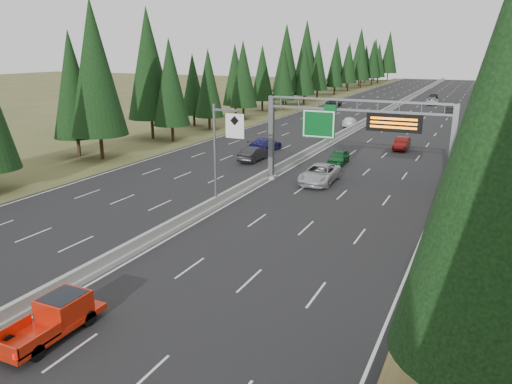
{
  "coord_description": "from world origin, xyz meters",
  "views": [
    {
      "loc": [
        18.66,
        -7.38,
        12.03
      ],
      "look_at": [
        5.81,
        20.0,
        3.31
      ],
      "focal_mm": 35.0,
      "sensor_mm": 36.0,
      "label": 1
    }
  ],
  "objects": [
    {
      "name": "shoulder_left",
      "position": [
        -17.8,
        80.0,
        0.03
      ],
      "size": [
        3.6,
        260.0,
        0.06
      ],
      "primitive_type": "cube",
      "color": "#444922",
      "rests_on": "ground"
    },
    {
      "name": "shoulder_right",
      "position": [
        17.8,
        80.0,
        0.03
      ],
      "size": [
        3.6,
        260.0,
        0.06
      ],
      "primitive_type": "cube",
      "color": "olive",
      "rests_on": "ground"
    },
    {
      "name": "tree_row_left",
      "position": [
        -22.09,
        78.77,
        8.94
      ],
      "size": [
        11.32,
        245.93,
        18.86
      ],
      "color": "black",
      "rests_on": "ground"
    },
    {
      "name": "median_barrier",
      "position": [
        0.0,
        80.0,
        0.41
      ],
      "size": [
        0.7,
        260.0,
        0.85
      ],
      "color": "gray",
      "rests_on": "road"
    },
    {
      "name": "car_ahead_white",
      "position": [
        6.62,
        109.66,
        0.85
      ],
      "size": [
        2.93,
        5.68,
        1.53
      ],
      "primitive_type": "imported",
      "rotation": [
        0.0,
        0.0,
        0.07
      ],
      "color": "silver",
      "rests_on": "road"
    },
    {
      "name": "car_ahead_dkred",
      "position": [
        9.2,
        54.88,
        0.82
      ],
      "size": [
        1.63,
        4.5,
        1.48
      ],
      "primitive_type": "imported",
      "rotation": [
        0.0,
        0.0,
        0.02
      ],
      "color": "#630F0E",
      "rests_on": "road"
    },
    {
      "name": "car_ahead_green",
      "position": [
        4.39,
        44.0,
        0.8
      ],
      "size": [
        1.83,
        4.27,
        1.44
      ],
      "primitive_type": "imported",
      "rotation": [
        0.0,
        0.0,
        0.03
      ],
      "color": "#135725",
      "rests_on": "road"
    },
    {
      "name": "car_onc_white",
      "position": [
        -1.5,
        70.68,
        0.88
      ],
      "size": [
        2.34,
        4.84,
        1.59
      ],
      "primitive_type": "imported",
      "rotation": [
        0.0,
        0.0,
        3.24
      ],
      "color": "white",
      "rests_on": "road"
    },
    {
      "name": "red_pickup",
      "position": [
        2.69,
        6.4,
        0.97
      ],
      "size": [
        1.77,
        4.94,
        1.61
      ],
      "color": "black",
      "rests_on": "road"
    },
    {
      "name": "car_onc_far",
      "position": [
        -12.1,
        97.32,
        0.89
      ],
      "size": [
        3.28,
        6.1,
        1.63
      ],
      "primitive_type": "imported",
      "rotation": [
        0.0,
        0.0,
        3.24
      ],
      "color": "black",
      "rests_on": "road"
    },
    {
      "name": "sign_gantry",
      "position": [
        8.92,
        34.88,
        5.27
      ],
      "size": [
        16.75,
        0.98,
        7.8
      ],
      "color": "slate",
      "rests_on": "road"
    },
    {
      "name": "hov_sign_pole",
      "position": [
        0.58,
        24.97,
        4.72
      ],
      "size": [
        2.8,
        0.5,
        8.0
      ],
      "color": "slate",
      "rests_on": "road"
    },
    {
      "name": "silver_minivan",
      "position": [
        5.03,
        35.52,
        0.92
      ],
      "size": [
        2.89,
        6.08,
        1.68
      ],
      "primitive_type": "imported",
      "rotation": [
        0.0,
        0.0,
        0.02
      ],
      "color": "#ABAAAF",
      "rests_on": "road"
    },
    {
      "name": "car_onc_near",
      "position": [
        -4.52,
        41.41,
        0.87
      ],
      "size": [
        1.75,
        4.84,
        1.59
      ],
      "primitive_type": "imported",
      "rotation": [
        0.0,
        0.0,
        3.13
      ],
      "color": "black",
      "rests_on": "road"
    },
    {
      "name": "car_onc_blue",
      "position": [
        -5.63,
        46.99,
        0.88
      ],
      "size": [
        2.64,
        5.66,
        1.6
      ],
      "primitive_type": "imported",
      "rotation": [
        0.0,
        0.0,
        3.07
      ],
      "color": "navy",
      "rests_on": "road"
    },
    {
      "name": "car_ahead_far",
      "position": [
        5.59,
        120.59,
        0.9
      ],
      "size": [
        2.18,
        4.92,
        1.65
      ],
      "primitive_type": "imported",
      "rotation": [
        0.0,
        0.0,
        -0.05
      ],
      "color": "black",
      "rests_on": "road"
    },
    {
      "name": "road",
      "position": [
        0.0,
        80.0,
        0.04
      ],
      "size": [
        32.0,
        260.0,
        0.08
      ],
      "primitive_type": "cube",
      "color": "black",
      "rests_on": "ground"
    },
    {
      "name": "car_ahead_dkgrey",
      "position": [
        11.58,
        92.98,
        0.78
      ],
      "size": [
        1.97,
        4.82,
        1.4
      ],
      "primitive_type": "imported",
      "rotation": [
        0.0,
        0.0,
        0.0
      ],
      "color": "black",
      "rests_on": "road"
    }
  ]
}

